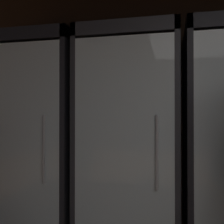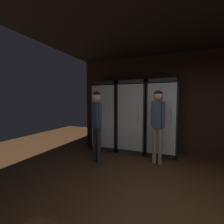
# 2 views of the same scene
# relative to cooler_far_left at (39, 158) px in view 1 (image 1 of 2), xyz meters

# --- Properties ---
(cooler_far_left) EXTENTS (0.78, 0.63, 2.05)m
(cooler_far_left) POSITION_rel_cooler_far_left_xyz_m (0.00, 0.00, 0.00)
(cooler_far_left) COLOR black
(cooler_far_left) RESTS_ON ground
(cooler_left) EXTENTS (0.78, 0.63, 2.05)m
(cooler_left) POSITION_rel_cooler_far_left_xyz_m (0.82, -0.00, -0.00)
(cooler_left) COLOR #2B2B30
(cooler_left) RESTS_ON ground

